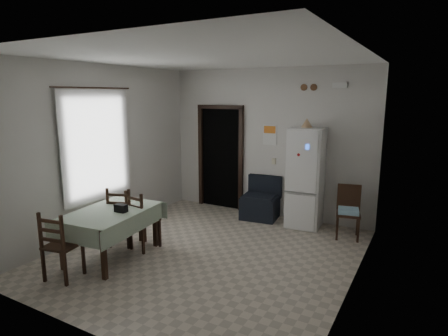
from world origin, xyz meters
name	(u,v)px	position (x,y,z in m)	size (l,w,h in m)	color
ground	(208,253)	(0.00, 0.00, 0.00)	(4.50, 4.50, 0.00)	#B6A894
ceiling	(206,57)	(0.00, 0.00, 2.90)	(4.20, 4.50, 0.02)	white
wall_back	(267,143)	(0.00, 2.25, 1.45)	(4.20, 0.02, 2.90)	silver
wall_front	(81,196)	(0.00, -2.25, 1.45)	(4.20, 0.02, 2.90)	silver
wall_left	(104,150)	(-2.10, 0.00, 1.45)	(0.02, 4.50, 2.90)	silver
wall_right	(357,175)	(2.10, 0.00, 1.45)	(0.02, 4.50, 2.90)	silver
doorway	(226,157)	(-1.05, 2.45, 1.06)	(1.06, 0.52, 2.22)	black
window_recess	(92,145)	(-2.15, -0.20, 1.55)	(0.10, 1.20, 1.60)	silver
curtain	(97,146)	(-2.04, -0.20, 1.55)	(0.02, 1.45, 1.85)	beige
curtain_rod	(94,88)	(-2.03, -0.20, 2.50)	(0.02, 0.02, 1.60)	black
calendar	(270,135)	(0.05, 2.24, 1.62)	(0.28, 0.02, 0.40)	white
calendar_image	(270,130)	(0.05, 2.23, 1.72)	(0.24, 0.01, 0.14)	orange
light_switch	(274,161)	(0.15, 2.24, 1.10)	(0.08, 0.02, 0.12)	beige
vent_left	(304,87)	(0.70, 2.23, 2.52)	(0.12, 0.12, 0.03)	brown
vent_right	(314,87)	(0.88, 2.23, 2.52)	(0.12, 0.12, 0.03)	brown
emergency_light	(340,85)	(1.35, 2.21, 2.55)	(0.25, 0.07, 0.09)	white
fridge	(306,178)	(0.90, 1.93, 0.91)	(0.59, 0.59, 1.82)	white
tan_cone	(307,123)	(0.86, 1.98, 1.90)	(0.20, 0.20, 0.16)	tan
navy_seat	(260,198)	(0.01, 1.93, 0.41)	(0.67, 0.65, 0.81)	black
corner_chair	(348,212)	(1.72, 1.71, 0.45)	(0.39, 0.39, 0.89)	black
dining_table	(112,234)	(-1.18, -0.80, 0.36)	(0.92, 1.39, 0.72)	#9AAE94
black_bag	(121,208)	(-0.99, -0.77, 0.78)	(0.18, 0.11, 0.11)	black
dining_chair_far_left	(124,215)	(-1.36, -0.34, 0.49)	(0.42, 0.42, 0.97)	black
dining_chair_far_right	(143,219)	(-1.00, -0.30, 0.47)	(0.40, 0.40, 0.94)	black
dining_chair_near_head	(62,244)	(-1.25, -1.58, 0.47)	(0.40, 0.40, 0.94)	black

